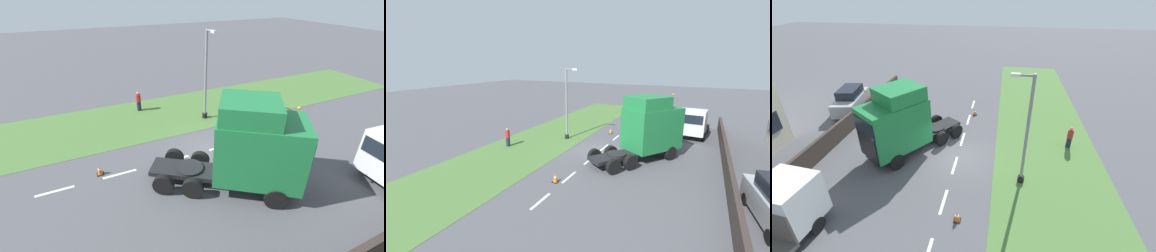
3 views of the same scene
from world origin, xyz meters
The scene contains 11 objects.
ground_plane centered at (0.00, 0.00, 0.00)m, with size 120.00×120.00×0.00m, color #515156.
grass_verge centered at (-6.00, 0.00, 0.01)m, with size 7.00×44.00×0.01m.
lane_markings centered at (0.00, -0.70, 0.00)m, with size 0.16×17.80×0.00m.
boundary_wall centered at (9.00, 0.00, 0.69)m, with size 0.25×24.00×1.38m.
lorry_cab centered at (3.77, 0.17, 2.39)m, with size 6.00×7.07×4.89m.
flatbed_truck centered at (6.51, 7.23, 1.48)m, with size 2.85×6.35×2.80m.
parked_car centered at (10.81, -5.73, 1.03)m, with size 2.65×4.97×2.13m.
lamp_post centered at (-4.07, 1.81, 2.96)m, with size 1.31×0.38×6.57m.
pedestrian centered at (-7.61, -2.43, 0.79)m, with size 0.39×0.39×1.61m.
traffic_cone_lead centered at (-0.95, 5.23, 0.28)m, with size 0.36×0.36×0.58m.
traffic_cone_trailing centered at (-0.43, -6.46, 0.28)m, with size 0.36×0.36×0.58m.
Camera 3 is at (-2.65, 13.86, 10.30)m, focal length 24.00 mm.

